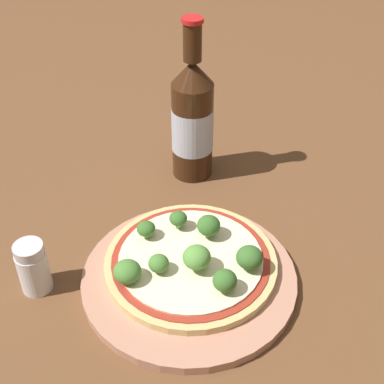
# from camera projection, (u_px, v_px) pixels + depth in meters

# --- Properties ---
(ground_plane) EXTENTS (3.00, 3.00, 0.00)m
(ground_plane) POSITION_uv_depth(u_px,v_px,m) (178.00, 276.00, 0.65)
(ground_plane) COLOR brown
(plate) EXTENTS (0.26, 0.26, 0.01)m
(plate) POSITION_uv_depth(u_px,v_px,m) (189.00, 278.00, 0.64)
(plate) COLOR tan
(plate) RESTS_ON ground_plane
(pizza) EXTENTS (0.21, 0.21, 0.01)m
(pizza) POSITION_uv_depth(u_px,v_px,m) (192.00, 263.00, 0.64)
(pizza) COLOR tan
(pizza) RESTS_ON plate
(broccoli_floret_0) EXTENTS (0.03, 0.03, 0.03)m
(broccoli_floret_0) POSITION_uv_depth(u_px,v_px,m) (197.00, 257.00, 0.62)
(broccoli_floret_0) COLOR #7A9E5B
(broccoli_floret_0) RESTS_ON pizza
(broccoli_floret_1) EXTENTS (0.03, 0.03, 0.03)m
(broccoli_floret_1) POSITION_uv_depth(u_px,v_px,m) (209.00, 226.00, 0.66)
(broccoli_floret_1) COLOR #7A9E5B
(broccoli_floret_1) RESTS_ON pizza
(broccoli_floret_2) EXTENTS (0.03, 0.03, 0.03)m
(broccoli_floret_2) POSITION_uv_depth(u_px,v_px,m) (225.00, 281.00, 0.59)
(broccoli_floret_2) COLOR #7A9E5B
(broccoli_floret_2) RESTS_ON pizza
(broccoli_floret_3) EXTENTS (0.02, 0.02, 0.02)m
(broccoli_floret_3) POSITION_uv_depth(u_px,v_px,m) (146.00, 229.00, 0.66)
(broccoli_floret_3) COLOR #7A9E5B
(broccoli_floret_3) RESTS_ON pizza
(broccoli_floret_4) EXTENTS (0.03, 0.03, 0.03)m
(broccoli_floret_4) POSITION_uv_depth(u_px,v_px,m) (127.00, 272.00, 0.61)
(broccoli_floret_4) COLOR #7A9E5B
(broccoli_floret_4) RESTS_ON pizza
(broccoli_floret_5) EXTENTS (0.02, 0.02, 0.02)m
(broccoli_floret_5) POSITION_uv_depth(u_px,v_px,m) (159.00, 263.00, 0.62)
(broccoli_floret_5) COLOR #7A9E5B
(broccoli_floret_5) RESTS_ON pizza
(broccoli_floret_6) EXTENTS (0.02, 0.02, 0.02)m
(broccoli_floret_6) POSITION_uv_depth(u_px,v_px,m) (178.00, 219.00, 0.67)
(broccoli_floret_6) COLOR #7A9E5B
(broccoli_floret_6) RESTS_ON pizza
(broccoli_floret_7) EXTENTS (0.03, 0.03, 0.03)m
(broccoli_floret_7) POSITION_uv_depth(u_px,v_px,m) (249.00, 257.00, 0.62)
(broccoli_floret_7) COLOR #7A9E5B
(broccoli_floret_7) RESTS_ON pizza
(beer_bottle) EXTENTS (0.06, 0.06, 0.24)m
(beer_bottle) POSITION_uv_depth(u_px,v_px,m) (192.00, 119.00, 0.77)
(beer_bottle) COLOR #381E0F
(beer_bottle) RESTS_ON ground_plane
(pepper_shaker) EXTENTS (0.04, 0.04, 0.07)m
(pepper_shaker) POSITION_uv_depth(u_px,v_px,m) (33.00, 267.00, 0.62)
(pepper_shaker) COLOR silver
(pepper_shaker) RESTS_ON ground_plane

